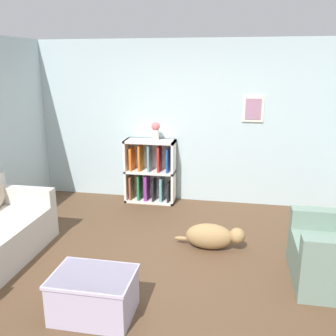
% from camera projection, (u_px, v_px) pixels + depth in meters
% --- Properties ---
extents(ground_plane, '(14.00, 14.00, 0.00)m').
position_uv_depth(ground_plane, '(162.00, 266.00, 4.27)').
color(ground_plane, brown).
extents(wall_back, '(5.60, 0.13, 2.60)m').
position_uv_depth(wall_back, '(189.00, 123.00, 6.04)').
color(wall_back, silver).
rests_on(wall_back, ground_plane).
extents(bookshelf, '(0.82, 0.34, 1.04)m').
position_uv_depth(bookshelf, '(150.00, 172.00, 6.16)').
color(bookshelf, silver).
rests_on(bookshelf, ground_plane).
extents(coffee_table, '(0.74, 0.53, 0.41)m').
position_uv_depth(coffee_table, '(94.00, 294.00, 3.38)').
color(coffee_table, '#BCB2D1').
rests_on(coffee_table, ground_plane).
extents(dog, '(0.88, 0.29, 0.32)m').
position_uv_depth(dog, '(212.00, 236.00, 4.63)').
color(dog, '#9E7A4C').
rests_on(dog, ground_plane).
extents(vase, '(0.14, 0.14, 0.30)m').
position_uv_depth(vase, '(156.00, 130.00, 5.93)').
color(vase, silver).
rests_on(vase, bookshelf).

